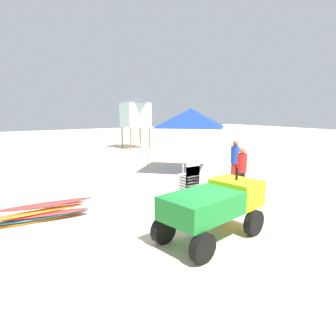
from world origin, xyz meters
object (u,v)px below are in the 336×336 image
object	(u,v)px
stacked_plastic_chairs	(190,180)
surfboard_pile	(41,212)
utility_cart	(215,204)
lifeguard_tower	(135,112)
popup_canopy	(191,118)
lifeguard_near_center	(235,159)
lifeguard_near_left	(242,168)

from	to	relation	value
stacked_plastic_chairs	surfboard_pile	distance (m)	4.24
utility_cart	lifeguard_tower	world-z (taller)	lifeguard_tower
utility_cart	popup_canopy	bearing A→B (deg)	57.32
surfboard_pile	lifeguard_tower	bearing A→B (deg)	54.14
lifeguard_near_center	popup_canopy	world-z (taller)	popup_canopy
popup_canopy	lifeguard_tower	world-z (taller)	lifeguard_tower
utility_cart	lifeguard_near_left	distance (m)	3.63
utility_cart	lifeguard_near_center	size ratio (longest dim) A/B	1.60
utility_cart	lifeguard_tower	distance (m)	16.25
stacked_plastic_chairs	popup_canopy	size ratio (longest dim) A/B	0.43
lifeguard_near_center	lifeguard_tower	distance (m)	12.21
utility_cart	lifeguard_near_left	xyz separation A→B (m)	(3.01, 2.03, 0.15)
lifeguard_near_left	lifeguard_near_center	size ratio (longest dim) A/B	0.96
surfboard_pile	stacked_plastic_chairs	bearing A→B (deg)	-12.93
lifeguard_near_center	popup_canopy	size ratio (longest dim) A/B	0.57
stacked_plastic_chairs	surfboard_pile	world-z (taller)	stacked_plastic_chairs
stacked_plastic_chairs	lifeguard_near_left	world-z (taller)	lifeguard_near_left
lifeguard_tower	popup_canopy	bearing A→B (deg)	-100.48
popup_canopy	stacked_plastic_chairs	bearing A→B (deg)	-127.01
surfboard_pile	lifeguard_tower	distance (m)	15.06
stacked_plastic_chairs	lifeguard_tower	size ratio (longest dim) A/B	0.33
utility_cart	lifeguard_tower	size ratio (longest dim) A/B	0.70
utility_cart	lifeguard_tower	xyz separation A→B (m)	(5.55, 15.15, 1.96)
surfboard_pile	lifeguard_near_left	bearing A→B (deg)	-10.03
surfboard_pile	lifeguard_near_left	size ratio (longest dim) A/B	1.70
stacked_plastic_chairs	lifeguard_near_center	world-z (taller)	lifeguard_near_center
utility_cart	surfboard_pile	size ratio (longest dim) A/B	0.98
popup_canopy	lifeguard_tower	xyz separation A→B (m)	(1.69, 9.13, 0.25)
surfboard_pile	lifeguard_near_left	world-z (taller)	lifeguard_near_left
stacked_plastic_chairs	popup_canopy	world-z (taller)	popup_canopy
surfboard_pile	lifeguard_near_center	distance (m)	7.05
lifeguard_near_left	surfboard_pile	bearing A→B (deg)	169.97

